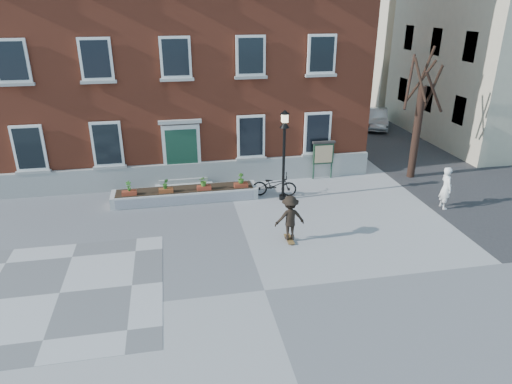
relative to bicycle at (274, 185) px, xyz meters
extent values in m
plane|color=gray|center=(-1.88, -6.94, -0.51)|extent=(100.00, 100.00, 0.00)
cube|color=#5D5D5F|center=(-7.88, -5.94, -0.51)|extent=(6.00, 6.00, 0.01)
imported|color=black|center=(0.00, 0.00, 0.00)|extent=(2.06, 1.12, 1.03)
imported|color=#A7AAAC|center=(9.44, 10.20, 0.12)|extent=(2.64, 4.04, 1.26)
imported|color=white|center=(6.64, -2.56, 0.38)|extent=(0.48, 0.69, 1.79)
cube|color=#974029|center=(-3.88, 7.06, 5.49)|extent=(18.00, 10.00, 12.00)
cube|color=#9B9C97|center=(-3.88, 1.94, 0.04)|extent=(18.00, 0.24, 1.10)
cube|color=#AAAAA5|center=(-3.88, 1.81, -0.41)|extent=(2.60, 0.80, 0.20)
cube|color=#999994|center=(-3.88, 1.96, -0.21)|extent=(2.20, 0.50, 0.20)
cube|color=silver|center=(-3.88, 1.98, 1.14)|extent=(1.70, 0.12, 2.50)
cube|color=#153C2A|center=(-3.88, 1.93, 1.04)|extent=(1.40, 0.06, 2.30)
cube|color=#ABAAA5|center=(-3.88, 1.94, 2.54)|extent=(1.90, 0.25, 0.15)
cube|color=white|center=(-10.28, 1.96, 1.69)|extent=(1.30, 0.10, 2.00)
cube|color=black|center=(-10.28, 1.91, 1.69)|extent=(1.08, 0.04, 1.78)
cube|color=#9D9D98|center=(-10.28, 1.90, 0.63)|extent=(1.44, 0.20, 0.12)
cube|color=silver|center=(-10.28, 1.96, 5.29)|extent=(1.30, 0.10, 1.70)
cube|color=black|center=(-10.28, 1.91, 5.29)|extent=(1.08, 0.04, 1.48)
cube|color=gray|center=(-10.28, 1.90, 4.38)|extent=(1.44, 0.20, 0.12)
cube|color=white|center=(-7.08, 1.96, 1.69)|extent=(1.30, 0.10, 2.00)
cube|color=black|center=(-7.08, 1.91, 1.69)|extent=(1.08, 0.04, 1.78)
cube|color=#9C9C97|center=(-7.08, 1.90, 0.63)|extent=(1.44, 0.20, 0.12)
cube|color=white|center=(-7.08, 1.96, 5.29)|extent=(1.30, 0.10, 1.70)
cube|color=black|center=(-7.08, 1.91, 5.29)|extent=(1.08, 0.04, 1.48)
cube|color=#A0A09B|center=(-7.08, 1.90, 4.38)|extent=(1.44, 0.20, 0.12)
cube|color=white|center=(-3.88, 1.96, 5.29)|extent=(1.30, 0.10, 1.70)
cube|color=black|center=(-3.88, 1.91, 5.29)|extent=(1.08, 0.04, 1.48)
cube|color=#ABABA5|center=(-3.88, 1.90, 4.38)|extent=(1.44, 0.20, 0.12)
cube|color=white|center=(-0.68, 1.96, 1.69)|extent=(1.30, 0.10, 2.00)
cube|color=black|center=(-0.68, 1.91, 1.69)|extent=(1.08, 0.04, 1.78)
cube|color=#989893|center=(-0.68, 1.90, 0.63)|extent=(1.44, 0.20, 0.12)
cube|color=white|center=(-0.68, 1.96, 5.29)|extent=(1.30, 0.10, 1.70)
cube|color=black|center=(-0.68, 1.91, 5.29)|extent=(1.08, 0.04, 1.48)
cube|color=gray|center=(-0.68, 1.90, 4.38)|extent=(1.44, 0.20, 0.12)
cube|color=white|center=(2.52, 1.96, 1.69)|extent=(1.30, 0.10, 2.00)
cube|color=black|center=(2.52, 1.91, 1.69)|extent=(1.08, 0.04, 1.78)
cube|color=#999994|center=(2.52, 1.90, 0.63)|extent=(1.44, 0.20, 0.12)
cube|color=white|center=(2.52, 1.96, 5.29)|extent=(1.30, 0.10, 1.70)
cube|color=black|center=(2.52, 1.91, 5.29)|extent=(1.08, 0.04, 1.48)
cube|color=#A2A39E|center=(2.52, 1.90, 4.38)|extent=(1.44, 0.20, 0.12)
cube|color=silver|center=(-3.88, 0.26, -0.26)|extent=(6.20, 1.10, 0.50)
cube|color=silver|center=(-3.88, -0.30, -0.26)|extent=(5.80, 0.02, 0.40)
cube|color=black|center=(-3.88, 0.26, -0.01)|extent=(5.80, 0.90, 0.06)
cube|color=maroon|center=(-6.18, 0.01, 0.09)|extent=(0.60, 0.25, 0.20)
imported|color=#2E6E21|center=(-6.18, 0.01, 0.41)|extent=(0.24, 0.24, 0.45)
cube|color=brown|center=(-4.68, 0.01, 0.09)|extent=(0.60, 0.25, 0.20)
imported|color=#2B661E|center=(-4.68, 0.01, 0.41)|extent=(0.25, 0.25, 0.45)
cube|color=#983421|center=(-3.08, 0.01, 0.09)|extent=(0.60, 0.25, 0.20)
imported|color=#376E21|center=(-3.08, 0.01, 0.41)|extent=(0.40, 0.40, 0.45)
cube|color=maroon|center=(-1.48, 0.01, 0.09)|extent=(0.60, 0.25, 0.20)
imported|color=#2C5D1C|center=(-1.48, 0.01, 0.41)|extent=(0.25, 0.25, 0.45)
cylinder|color=black|center=(7.12, 1.06, 1.69)|extent=(0.36, 0.36, 4.40)
cylinder|color=black|center=(7.63, 1.06, 3.77)|extent=(0.12, 1.12, 2.23)
cylinder|color=#301E15|center=(7.29, 1.58, 4.04)|extent=(1.18, 0.49, 1.97)
cylinder|color=#301D15|center=(6.63, 1.42, 4.03)|extent=(0.88, 1.14, 2.35)
cylinder|color=#301E15|center=(6.82, 0.84, 4.21)|extent=(0.60, 0.77, 1.90)
cylinder|color=black|center=(7.32, 0.43, 3.73)|extent=(1.39, 0.55, 1.95)
cylinder|color=black|center=(7.28, 1.19, 4.86)|extent=(0.43, 0.48, 1.58)
cube|color=#333335|center=(10.12, 11.06, -0.51)|extent=(8.00, 36.00, 0.01)
cube|color=beige|center=(16.12, 19.06, 5.99)|extent=(10.00, 11.00, 13.00)
cube|color=black|center=(11.16, 3.86, 1.99)|extent=(0.08, 1.00, 1.50)
cube|color=black|center=(11.16, 7.06, 1.99)|extent=(0.08, 1.00, 1.50)
cube|color=black|center=(11.16, 10.26, 1.99)|extent=(0.08, 1.00, 1.50)
cube|color=black|center=(11.16, 3.86, 5.29)|extent=(0.08, 1.00, 1.50)
cube|color=black|center=(11.16, 7.06, 5.29)|extent=(0.08, 1.00, 1.50)
cube|color=black|center=(11.16, 10.26, 5.29)|extent=(0.08, 1.00, 1.50)
cylinder|color=black|center=(0.28, -0.46, -0.41)|extent=(0.32, 0.32, 0.20)
cylinder|color=black|center=(0.28, -0.46, 1.09)|extent=(0.12, 0.12, 3.20)
cone|color=black|center=(0.28, -0.46, 2.84)|extent=(0.40, 0.40, 0.30)
cube|color=beige|center=(0.28, -0.46, 3.09)|extent=(0.24, 0.24, 0.34)
cone|color=black|center=(0.28, -0.46, 3.34)|extent=(0.40, 0.40, 0.16)
cylinder|color=#193325|center=(2.32, 1.66, 0.39)|extent=(0.08, 0.08, 1.80)
cylinder|color=#1B3729|center=(3.22, 1.66, 0.39)|extent=(0.08, 0.08, 1.80)
cube|color=#1B3623|center=(2.77, 1.66, 0.74)|extent=(1.00, 0.10, 1.00)
cube|color=beige|center=(2.77, 1.60, 0.74)|extent=(0.85, 0.02, 0.85)
cube|color=#383230|center=(2.77, 1.66, 1.31)|extent=(1.10, 0.16, 0.10)
cube|color=brown|center=(-0.38, -4.10, -0.45)|extent=(0.22, 0.78, 0.03)
cylinder|color=black|center=(-0.47, -4.38, -0.49)|extent=(0.03, 0.05, 0.05)
cylinder|color=black|center=(-0.29, -4.38, -0.49)|extent=(0.03, 0.05, 0.05)
cylinder|color=black|center=(-0.47, -3.82, -0.49)|extent=(0.03, 0.05, 0.05)
cylinder|color=black|center=(-0.29, -3.82, -0.49)|extent=(0.03, 0.05, 0.05)
imported|color=black|center=(-0.38, -4.10, 0.39)|extent=(1.09, 0.65, 1.66)
camera|label=1|loc=(-4.27, -18.11, 7.49)|focal=32.00mm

